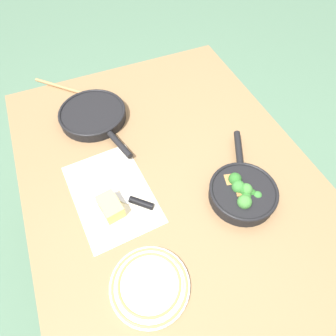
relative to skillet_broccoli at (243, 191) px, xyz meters
name	(u,v)px	position (x,y,z in m)	size (l,w,h in m)	color
ground_plane	(168,248)	(-0.20, -0.19, -0.79)	(14.00, 14.00, 0.00)	#51755B
dining_table_red	(168,182)	(-0.20, -0.19, -0.10)	(1.34, 1.03, 0.76)	olive
skillet_broccoli	(243,191)	(0.00, 0.00, 0.00)	(0.36, 0.25, 0.08)	black
skillet_eggs	(93,115)	(-0.57, -0.37, -0.01)	(0.41, 0.28, 0.04)	black
wooden_spoon	(83,93)	(-0.73, -0.38, -0.02)	(0.31, 0.31, 0.02)	#A87A4C
parchment_sheet	(112,194)	(-0.18, -0.41, -0.03)	(0.39, 0.28, 0.00)	silver
grater_knife	(126,198)	(-0.14, -0.37, -0.02)	(0.21, 0.22, 0.02)	silver
cheese_block	(110,207)	(-0.12, -0.43, 0.00)	(0.10, 0.08, 0.05)	#EACC66
dinner_plate_stack	(150,285)	(0.16, -0.40, -0.02)	(0.23, 0.23, 0.03)	silver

